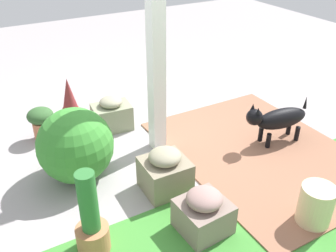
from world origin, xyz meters
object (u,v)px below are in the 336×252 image
(stone_planter_nearest, at_px, (112,115))
(ceramic_urn, at_px, (316,206))
(stone_planter_mid, at_px, (165,172))
(terracotta_pot_tall, at_px, (91,224))
(round_shrub, at_px, (75,145))
(dog, at_px, (278,119))
(terracotta_pot_spiky, at_px, (70,100))
(stone_planter_far, at_px, (204,213))
(porch_pillar, at_px, (156,57))
(terracotta_pot_broad, at_px, (41,121))

(stone_planter_nearest, xyz_separation_m, ceramic_urn, (-0.89, 2.35, -0.00))
(stone_planter_mid, bearing_deg, terracotta_pot_tall, 23.32)
(round_shrub, relative_size, dog, 0.94)
(round_shrub, distance_m, terracotta_pot_spiky, 1.24)
(stone_planter_mid, bearing_deg, terracotta_pot_spiky, -78.10)
(stone_planter_far, distance_m, round_shrub, 1.41)
(stone_planter_far, bearing_deg, round_shrub, -60.59)
(stone_planter_mid, xyz_separation_m, round_shrub, (0.66, -0.60, 0.17))
(stone_planter_mid, distance_m, ceramic_urn, 1.35)
(porch_pillar, xyz_separation_m, ceramic_urn, (-0.60, 1.73, -0.87))
(stone_planter_nearest, bearing_deg, terracotta_pot_tall, 63.45)
(porch_pillar, relative_size, round_shrub, 2.85)
(stone_planter_mid, height_order, dog, dog)
(porch_pillar, height_order, terracotta_pot_broad, porch_pillar)
(ceramic_urn, bearing_deg, terracotta_pot_broad, -56.06)
(porch_pillar, relative_size, terracotta_pot_tall, 2.83)
(terracotta_pot_tall, relative_size, dog, 0.94)
(porch_pillar, distance_m, terracotta_pot_tall, 1.76)
(porch_pillar, xyz_separation_m, stone_planter_far, (0.27, 1.32, -0.88))
(terracotta_pot_broad, relative_size, terracotta_pot_spiky, 0.70)
(ceramic_urn, bearing_deg, terracotta_pot_spiky, -65.71)
(porch_pillar, height_order, stone_planter_far, porch_pillar)
(round_shrub, bearing_deg, terracotta_pot_broad, -81.04)
(dog, distance_m, ceramic_urn, 1.28)
(porch_pillar, distance_m, terracotta_pot_broad, 1.59)
(stone_planter_mid, bearing_deg, stone_planter_nearest, -89.87)
(porch_pillar, xyz_separation_m, round_shrub, (0.96, 0.11, -0.69))
(stone_planter_nearest, relative_size, terracotta_pot_tall, 0.65)
(stone_planter_far, height_order, dog, dog)
(terracotta_pot_broad, xyz_separation_m, terracotta_pot_spiky, (-0.43, -0.29, 0.04))
(stone_planter_nearest, bearing_deg, dog, 140.77)
(stone_planter_nearest, bearing_deg, porch_pillar, 115.45)
(porch_pillar, relative_size, ceramic_urn, 5.62)
(stone_planter_far, bearing_deg, terracotta_pot_broad, -68.67)
(stone_planter_far, bearing_deg, terracotta_pot_spiky, -80.56)
(stone_planter_nearest, height_order, terracotta_pot_broad, stone_planter_nearest)
(stone_planter_far, distance_m, terracotta_pot_broad, 2.28)
(terracotta_pot_tall, bearing_deg, stone_planter_nearest, -116.55)
(stone_planter_mid, bearing_deg, round_shrub, -42.07)
(terracotta_pot_tall, bearing_deg, ceramic_urn, 159.52)
(terracotta_pot_spiky, bearing_deg, terracotta_pot_tall, 77.66)
(terracotta_pot_broad, bearing_deg, stone_planter_mid, 118.18)
(stone_planter_mid, height_order, ceramic_urn, stone_planter_mid)
(terracotta_pot_broad, distance_m, ceramic_urn, 3.04)
(stone_planter_far, xyz_separation_m, terracotta_pot_spiky, (0.40, -2.41, 0.09))
(terracotta_pot_spiky, xyz_separation_m, dog, (-1.88, 1.70, 0.04))
(stone_planter_far, relative_size, dog, 0.53)
(terracotta_pot_spiky, bearing_deg, ceramic_urn, 114.29)
(dog, bearing_deg, stone_planter_nearest, -39.23)
(terracotta_pot_tall, relative_size, ceramic_urn, 1.98)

